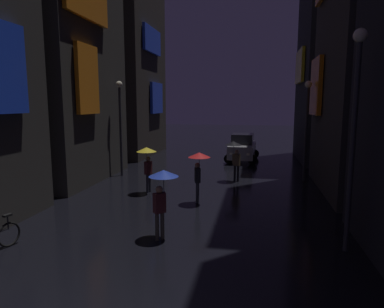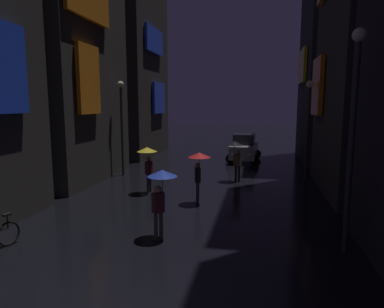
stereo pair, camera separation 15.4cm
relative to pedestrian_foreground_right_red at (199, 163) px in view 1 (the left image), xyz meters
The scene contains 10 objects.
building_left_far 15.42m from the pedestrian_foreground_right_red, 121.71° to the left, with size 4.25×7.54×13.16m.
building_right_far 16.64m from the pedestrian_foreground_right_red, 59.09° to the left, with size 4.25×7.04×20.67m.
pedestrian_foreground_right_red is the anchor object (origin of this frame).
pedestrian_midstreet_left_yellow 2.81m from the pedestrian_foreground_right_red, 155.92° to the left, with size 0.90×0.90×2.12m.
pedestrian_midstreet_centre_blue 3.91m from the pedestrian_foreground_right_red, 96.65° to the right, with size 0.90×0.90×2.12m.
pedestrian_foreground_left_black 4.41m from the pedestrian_foreground_right_red, 74.57° to the left, with size 0.90×0.90×2.12m.
car_distant 11.02m from the pedestrian_foreground_right_red, 83.02° to the left, with size 2.39×4.22×1.92m.
streetlamp_right_near 6.45m from the pedestrian_foreground_right_red, 38.25° to the right, with size 0.36×0.36×5.98m.
streetlamp_left_far 7.09m from the pedestrian_foreground_right_red, 138.88° to the left, with size 0.36×0.36×5.28m.
streetlamp_right_far 7.11m from the pedestrian_foreground_right_red, 46.05° to the left, with size 0.36×0.36×5.21m.
Camera 1 is at (2.45, -4.15, 4.10)m, focal length 32.00 mm.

